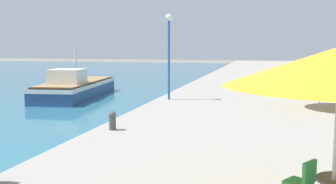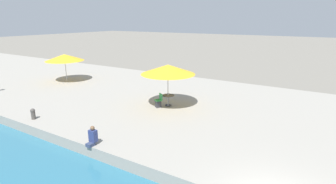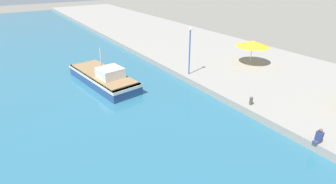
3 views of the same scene
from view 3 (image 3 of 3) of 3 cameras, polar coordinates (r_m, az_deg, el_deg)
The scene contains 6 objects.
quay_promenade at distance 42.10m, azimuth -0.52°, elevation 11.88°, with size 16.00×90.00×0.61m.
fishing_boat_mid at distance 25.36m, azimuth -13.84°, elevation 3.17°, with size 4.02×9.27×3.47m.
cafe_umbrella_white at distance 29.43m, azimuth 17.96°, elevation 10.00°, with size 3.46×3.46×2.53m.
person_at_quay at distance 17.85m, azimuth 29.99°, elevation -8.41°, with size 0.51×0.36×0.93m.
mooring_bollard at distance 20.67m, azimuth 17.65°, elevation -1.75°, with size 0.26×0.26×0.65m.
lamppost at distance 24.91m, azimuth 4.79°, elevation 10.62°, with size 0.36×0.36×4.56m.
Camera 3 is at (-14.16, 2.50, 9.84)m, focal length 28.00 mm.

